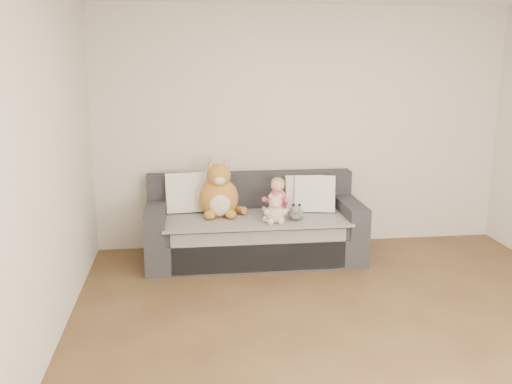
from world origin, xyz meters
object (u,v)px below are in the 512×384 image
Objects in this scene: sofa at (254,229)px; teddy_bear at (275,211)px; plush_cat at (219,194)px; toddler at (277,200)px; sippy_cup at (269,211)px.

sofa is 7.43× the size of teddy_bear.
teddy_bear is (0.53, -0.34, -0.10)m from plush_cat.
toddler is at bearing 79.68° from teddy_bear.
teddy_bear is at bearing -33.46° from plush_cat.
plush_cat is (-0.58, 0.11, 0.05)m from toddler.
teddy_bear is 0.20m from sippy_cup.
sippy_cup is (-0.09, -0.05, -0.10)m from toddler.
toddler is 0.59m from plush_cat.
toddler is 0.14m from sippy_cup.
sofa is 5.33× the size of toddler.
sofa is 3.60× the size of plush_cat.
teddy_bear is at bearing -86.29° from toddler.
sippy_cup is (0.14, -0.17, 0.23)m from sofa.
sofa is 0.53m from plush_cat.
plush_cat reaches higher than sippy_cup.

